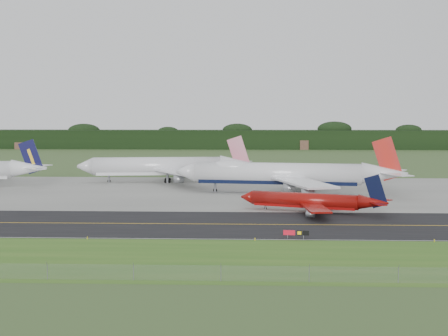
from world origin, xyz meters
TOP-DOWN VIEW (x-y plane):
  - ground at (0.00, 0.00)m, footprint 600.00×600.00m
  - grass_verge at (0.00, -35.00)m, footprint 400.00×30.00m
  - taxiway at (0.00, -4.00)m, footprint 400.00×32.00m
  - apron at (0.00, 51.00)m, footprint 400.00×78.00m
  - taxiway_centreline at (0.00, -4.00)m, footprint 400.00×0.40m
  - taxiway_edge_line at (0.00, -19.50)m, footprint 400.00×0.25m
  - perimeter_fence at (0.00, -48.00)m, footprint 320.00×0.10m
  - horizon_treeline at (0.00, 273.76)m, footprint 700.00×25.00m
  - jet_ba_747 at (8.26, 45.96)m, footprint 65.97×54.17m
  - jet_red_737 at (12.63, 12.38)m, footprint 33.92×26.85m
  - jet_star_tail at (-29.45, 74.78)m, footprint 58.80×48.89m
  - taxiway_sign at (6.46, -18.64)m, footprint 4.68×0.59m
  - edge_marker_left at (-31.57, -20.50)m, footprint 0.16×0.16m
  - edge_marker_center at (-1.05, -20.50)m, footprint 0.16×0.16m
  - edge_marker_right at (30.93, -20.50)m, footprint 0.16×0.16m

SIDE VIEW (x-z plane):
  - ground at x=0.00m, z-range 0.00..0.00m
  - grass_verge at x=0.00m, z-range 0.00..0.01m
  - apron at x=0.00m, z-range 0.00..0.01m
  - taxiway at x=0.00m, z-range 0.00..0.02m
  - taxiway_centreline at x=0.00m, z-range 0.03..0.03m
  - taxiway_edge_line at x=0.00m, z-range 0.03..0.03m
  - edge_marker_left at x=-31.57m, z-range 0.00..0.50m
  - edge_marker_center at x=-1.05m, z-range 0.00..0.50m
  - edge_marker_right at x=30.93m, z-range 0.00..0.50m
  - perimeter_fence at x=0.00m, z-range -158.90..161.10m
  - taxiway_sign at x=6.46m, z-range 0.32..1.88m
  - jet_red_737 at x=12.63m, z-range -2.11..7.33m
  - jet_star_tail at x=-29.45m, z-range -2.58..12.92m
  - horizon_treeline at x=0.00m, z-range -0.53..11.47m
  - jet_ba_747 at x=8.26m, z-range -2.65..13.94m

